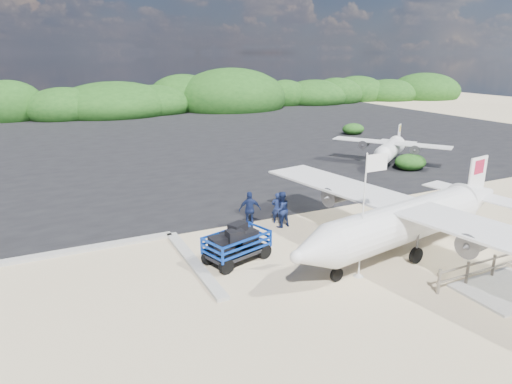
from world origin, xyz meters
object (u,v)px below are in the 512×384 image
baggage_cart (237,261)px  crew_c (250,210)px  aircraft_large (291,144)px  crew_b (281,209)px  aircraft_small (25,152)px  crew_a (277,208)px  signboard (378,234)px  flagpole (358,276)px

baggage_cart → crew_c: crew_c is taller
aircraft_large → crew_c: bearing=45.1°
baggage_cart → aircraft_large: (15.62, 22.30, 0.00)m
crew_b → aircraft_small: (-12.05, 26.85, -0.96)m
baggage_cart → crew_a: (3.81, 3.37, 0.84)m
signboard → aircraft_large: (8.04, 22.59, 0.00)m
crew_b → aircraft_small: 29.45m
flagpole → aircraft_large: bearing=65.5°
flagpole → aircraft_small: 35.28m
baggage_cart → crew_a: bearing=24.5°
flagpole → signboard: size_ratio=3.27×
baggage_cart → aircraft_small: aircraft_small is taller
crew_c → aircraft_large: aircraft_large is taller
crew_c → aircraft_small: (-10.54, 26.23, -0.97)m
signboard → crew_c: crew_c is taller
aircraft_large → aircraft_small: aircraft_large is taller
flagpole → aircraft_small: size_ratio=0.66×
signboard → crew_a: crew_a is taller
crew_b → crew_c: bearing=-29.6°
crew_b → crew_c: 1.63m
crew_b → aircraft_large: bearing=-128.5°
flagpole → baggage_cart: bearing=138.3°
flagpole → crew_c: 7.14m
signboard → aircraft_small: 33.88m
aircraft_large → baggage_cart: bearing=45.4°
crew_a → aircraft_small: (-12.12, 26.27, -0.84)m
flagpole → crew_c: size_ratio=2.63×
aircraft_large → aircraft_small: (-23.93, 7.34, 0.00)m
flagpole → signboard: 4.87m
crew_a → crew_c: (-1.59, 0.04, 0.13)m
signboard → crew_c: size_ratio=0.81×
crew_c → crew_a: bearing=-164.9°
baggage_cart → signboard: baggage_cart is taller
crew_a → aircraft_small: size_ratio=0.22×
crew_c → aircraft_large: (13.39, 18.90, -0.97)m
signboard → aircraft_small: aircraft_small is taller
baggage_cart → signboard: 7.58m
baggage_cart → flagpole: 5.21m
signboard → crew_a: bearing=147.8°
signboard → crew_a: (-3.76, 3.65, 0.84)m
signboard → crew_b: (-3.84, 3.07, 0.96)m
crew_a → aircraft_large: size_ratio=0.10×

